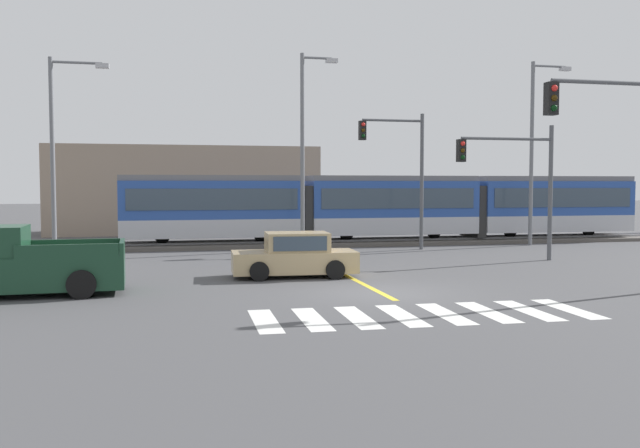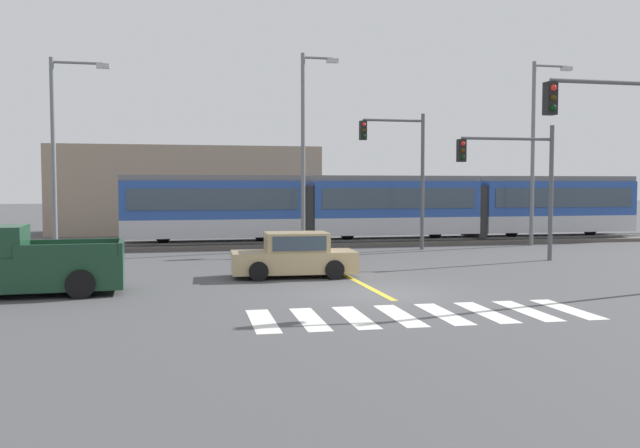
% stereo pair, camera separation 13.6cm
% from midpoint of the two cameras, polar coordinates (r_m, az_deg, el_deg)
% --- Properties ---
extents(ground_plane, '(200.00, 200.00, 0.00)m').
position_cam_midpoint_polar(ground_plane, '(19.81, 4.91, -5.79)').
color(ground_plane, '#474749').
extents(track_bed, '(120.00, 4.00, 0.18)m').
position_cam_midpoint_polar(track_bed, '(35.16, -2.97, -1.65)').
color(track_bed, '#56514C').
rests_on(track_bed, ground).
extents(rail_near, '(120.00, 0.08, 0.10)m').
position_cam_midpoint_polar(rail_near, '(34.44, -2.77, -1.52)').
color(rail_near, '#939399').
rests_on(rail_near, track_bed).
extents(rail_far, '(120.00, 0.08, 0.10)m').
position_cam_midpoint_polar(rail_far, '(35.85, -3.17, -1.33)').
color(rail_far, '#939399').
rests_on(rail_far, track_bed).
extents(light_rail_tram, '(28.00, 2.64, 3.43)m').
position_cam_midpoint_polar(light_rail_tram, '(36.44, 5.90, 1.60)').
color(light_rail_tram, '#B7BAC1').
rests_on(light_rail_tram, track_bed).
extents(crosswalk_stripe_0, '(0.63, 2.81, 0.01)m').
position_cam_midpoint_polar(crosswalk_stripe_0, '(15.79, -4.90, -8.13)').
color(crosswalk_stripe_0, silver).
rests_on(crosswalk_stripe_0, ground).
extents(crosswalk_stripe_1, '(0.63, 2.81, 0.01)m').
position_cam_midpoint_polar(crosswalk_stripe_1, '(15.95, -0.93, -8.00)').
color(crosswalk_stripe_1, silver).
rests_on(crosswalk_stripe_1, ground).
extents(crosswalk_stripe_2, '(0.63, 2.81, 0.01)m').
position_cam_midpoint_polar(crosswalk_stripe_2, '(16.18, 2.94, -7.84)').
color(crosswalk_stripe_2, silver).
rests_on(crosswalk_stripe_2, ground).
extents(crosswalk_stripe_3, '(0.63, 2.81, 0.01)m').
position_cam_midpoint_polar(crosswalk_stripe_3, '(16.48, 6.68, -7.65)').
color(crosswalk_stripe_3, silver).
rests_on(crosswalk_stripe_3, ground).
extents(crosswalk_stripe_4, '(0.63, 2.81, 0.01)m').
position_cam_midpoint_polar(crosswalk_stripe_4, '(16.85, 10.27, -7.44)').
color(crosswalk_stripe_4, silver).
rests_on(crosswalk_stripe_4, ground).
extents(crosswalk_stripe_5, '(0.63, 2.81, 0.01)m').
position_cam_midpoint_polar(crosswalk_stripe_5, '(17.28, 13.68, -7.21)').
color(crosswalk_stripe_5, silver).
rests_on(crosswalk_stripe_5, ground).
extents(crosswalk_stripe_6, '(0.63, 2.81, 0.01)m').
position_cam_midpoint_polar(crosswalk_stripe_6, '(17.77, 16.92, -6.97)').
color(crosswalk_stripe_6, silver).
rests_on(crosswalk_stripe_6, ground).
extents(crosswalk_stripe_7, '(0.63, 2.81, 0.01)m').
position_cam_midpoint_polar(crosswalk_stripe_7, '(18.31, 19.97, -6.72)').
color(crosswalk_stripe_7, silver).
rests_on(crosswalk_stripe_7, ground).
extents(lane_centre_line, '(0.20, 15.27, 0.01)m').
position_cam_midpoint_polar(lane_centre_line, '(25.77, 0.69, -3.66)').
color(lane_centre_line, gold).
rests_on(lane_centre_line, ground).
extents(sedan_crossing, '(4.28, 2.07, 1.52)m').
position_cam_midpoint_polar(sedan_crossing, '(23.07, -2.32, -2.74)').
color(sedan_crossing, tan).
rests_on(sedan_crossing, ground).
extents(pickup_truck, '(5.48, 2.40, 1.98)m').
position_cam_midpoint_polar(pickup_truck, '(20.93, -24.09, -3.26)').
color(pickup_truck, '#193D28').
rests_on(pickup_truck, ground).
extents(traffic_light_far_right, '(3.25, 0.38, 6.55)m').
position_cam_midpoint_polar(traffic_light_far_right, '(32.78, 6.81, 5.34)').
color(traffic_light_far_right, '#515459').
rests_on(traffic_light_far_right, ground).
extents(traffic_light_mid_right, '(4.25, 0.38, 5.58)m').
position_cam_midpoint_polar(traffic_light_mid_right, '(28.82, 16.18, 4.25)').
color(traffic_light_mid_right, '#515459').
rests_on(traffic_light_mid_right, ground).
extents(traffic_light_near_right, '(3.75, 0.38, 6.57)m').
position_cam_midpoint_polar(traffic_light_near_right, '(21.15, 24.02, 6.11)').
color(traffic_light_near_right, '#515459').
rests_on(traffic_light_near_right, ground).
extents(street_lamp_west, '(2.51, 0.28, 8.62)m').
position_cam_midpoint_polar(street_lamp_west, '(31.64, -21.29, 6.35)').
color(street_lamp_west, slate).
rests_on(street_lamp_west, ground).
extents(street_lamp_centre, '(1.82, 0.28, 9.38)m').
position_cam_midpoint_polar(street_lamp_centre, '(32.60, -1.37, 7.01)').
color(street_lamp_centre, slate).
rests_on(street_lamp_centre, ground).
extents(street_lamp_east, '(2.21, 0.28, 9.43)m').
position_cam_midpoint_polar(street_lamp_east, '(36.82, 17.56, 6.55)').
color(street_lamp_east, slate).
rests_on(street_lamp_east, ground).
extents(building_backdrop_far, '(16.99, 6.00, 5.59)m').
position_cam_midpoint_polar(building_backdrop_far, '(45.64, -11.36, 2.84)').
color(building_backdrop_far, gray).
rests_on(building_backdrop_far, ground).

